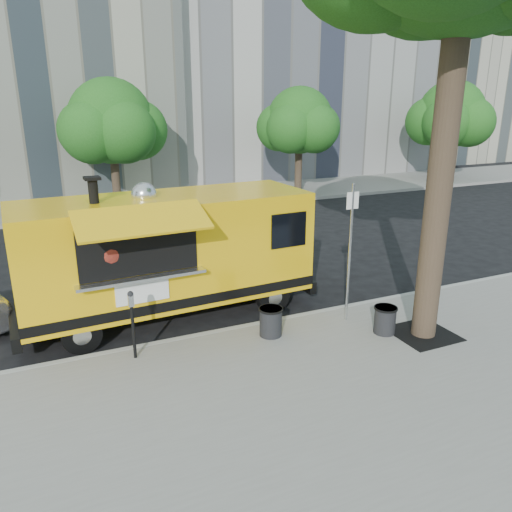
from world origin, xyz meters
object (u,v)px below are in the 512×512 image
Objects in this scene: far_tree_c at (300,121)px; food_truck at (167,252)px; sign_post at (350,245)px; trash_bin_right at (385,319)px; far_tree_b at (111,121)px; trash_bin_left at (271,321)px; far_tree_d at (451,114)px; parking_meter at (132,317)px.

food_truck is at bearing -129.69° from far_tree_c.
sign_post is at bearing -114.81° from far_tree_c.
food_truck reaches higher than trash_bin_right.
far_tree_c reaches higher than food_truck.
sign_post reaches higher than trash_bin_right.
far_tree_b is at bearing 100.90° from trash_bin_right.
far_tree_c is at bearing 67.66° from trash_bin_right.
far_tree_c is at bearing 47.58° from food_truck.
trash_bin_left is (-1.83, -0.00, -1.38)m from sign_post.
far_tree_b is 12.40m from food_truck.
far_tree_d is at bearing 28.56° from food_truck.
far_tree_b is 1.83× the size of sign_post.
parking_meter reaches higher than trash_bin_left.
trash_bin_right is at bearing -79.10° from far_tree_b.
parking_meter reaches higher than trash_bin_right.
far_tree_b is 19.00m from far_tree_d.
trash_bin_right is (-16.09, -15.02, -3.43)m from far_tree_d.
far_tree_b is at bearing 179.70° from far_tree_d.
trash_bin_right is (2.19, -0.86, -0.01)m from trash_bin_left.
trash_bin_right is (2.91, -15.12, -3.38)m from far_tree_b.
far_tree_c reaches higher than trash_bin_left.
far_tree_b reaches higher than trash_bin_right.
far_tree_c is at bearing -1.91° from far_tree_b.
far_tree_c is at bearing 65.19° from sign_post.
far_tree_d is 21.79m from sign_post.
far_tree_b is at bearing 92.88° from trash_bin_left.
far_tree_d is 23.34m from food_truck.
far_tree_b is at bearing 178.09° from far_tree_c.
far_tree_d is at bearing 40.70° from sign_post.
sign_post is (-6.45, -13.95, -1.87)m from far_tree_c.
far_tree_b is at bearing 81.90° from parking_meter.
food_truck is at bearing 141.79° from trash_bin_right.
parking_meter is 2.34× the size of trash_bin_right.
far_tree_b reaches higher than parking_meter.
parking_meter is at bearing 167.74° from trash_bin_right.
sign_post reaches higher than parking_meter.
food_truck reaches higher than trash_bin_left.
far_tree_c is 0.92× the size of far_tree_d.
parking_meter is 2.77m from trash_bin_left.
trash_bin_left is (-8.28, -13.95, -3.25)m from far_tree_c.
food_truck is 11.30× the size of trash_bin_left.
trash_bin_right is at bearing -67.44° from sign_post.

